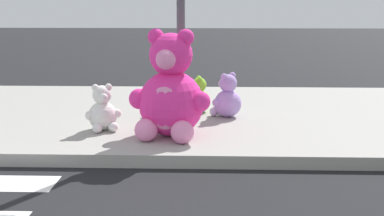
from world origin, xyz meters
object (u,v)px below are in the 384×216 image
Objects in this scene: plush_pink_large at (170,94)px; plush_lavender at (227,99)px; plush_lime at (198,98)px; plush_tan at (163,100)px; plush_white at (103,112)px.

plush_pink_large reaches higher than plush_lavender.
plush_pink_large is 2.45× the size of plush_lime.
plush_lime is 0.54m from plush_tan.
plush_white reaches higher than plush_lime.
plush_white is (-0.89, 0.26, -0.28)m from plush_pink_large.
plush_white is 0.94× the size of plush_lavender.
plush_lavender is (0.94, -0.18, 0.06)m from plush_tan.
plush_pink_large reaches higher than plush_white.
plush_lavender is at bearing 56.05° from plush_pink_large.
plush_lime is at bearing 43.26° from plush_white.
plush_lime is at bearing 14.57° from plush_tan.
plush_pink_large is 1.33m from plush_lavender.
plush_tan is at bearing 55.64° from plush_white.
plush_white is at bearing -136.74° from plush_lime.
plush_pink_large is at bearing -102.57° from plush_lime.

